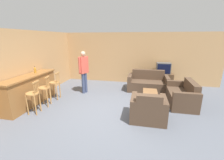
{
  "coord_description": "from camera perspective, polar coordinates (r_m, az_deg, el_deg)",
  "views": [
    {
      "loc": [
        0.97,
        -4.26,
        2.32
      ],
      "look_at": [
        -0.1,
        0.85,
        0.85
      ],
      "focal_mm": 24.0,
      "sensor_mm": 36.0,
      "label": 1
    }
  ],
  "objects": [
    {
      "name": "ground_plane",
      "position": [
        4.94,
        -0.94,
        -12.26
      ],
      "size": [
        24.0,
        24.0,
        0.0
      ],
      "primitive_type": "plane",
      "color": "#565B66"
    },
    {
      "name": "wall_back",
      "position": [
        7.99,
        4.76,
        8.33
      ],
      "size": [
        9.4,
        0.08,
        2.6
      ],
      "color": "tan",
      "rests_on": "ground_plane"
    },
    {
      "name": "wall_left",
      "position": [
        7.03,
        -25.04,
        5.91
      ],
      "size": [
        0.08,
        8.61,
        2.6
      ],
      "color": "tan",
      "rests_on": "ground_plane"
    },
    {
      "name": "bar_counter",
      "position": [
        6.05,
        -28.54,
        -3.35
      ],
      "size": [
        0.55,
        2.3,
        1.07
      ],
      "color": "brown",
      "rests_on": "ground_plane"
    },
    {
      "name": "bar_chair_near",
      "position": [
        5.27,
        -27.85,
        -5.47
      ],
      "size": [
        0.42,
        0.42,
        1.06
      ],
      "color": "#B77F42",
      "rests_on": "ground_plane"
    },
    {
      "name": "bar_chair_mid",
      "position": [
        5.68,
        -24.32,
        -3.56
      ],
      "size": [
        0.45,
        0.45,
        1.06
      ],
      "color": "#B77F42",
      "rests_on": "ground_plane"
    },
    {
      "name": "bar_chair_far",
      "position": [
        6.18,
        -20.91,
        -1.7
      ],
      "size": [
        0.41,
        0.41,
        1.06
      ],
      "color": "#B77F42",
      "rests_on": "ground_plane"
    },
    {
      "name": "couch_far",
      "position": [
        7.0,
        13.42,
        -1.31
      ],
      "size": [
        1.77,
        0.91,
        0.9
      ],
      "color": "#4C3828",
      "rests_on": "ground_plane"
    },
    {
      "name": "armchair_near",
      "position": [
        4.52,
        13.57,
        -10.93
      ],
      "size": [
        1.0,
        0.86,
        0.88
      ],
      "color": "#4C3828",
      "rests_on": "ground_plane"
    },
    {
      "name": "loveseat_right",
      "position": [
        5.95,
        25.18,
        -5.48
      ],
      "size": [
        0.84,
        1.54,
        0.87
      ],
      "color": "#4C3828",
      "rests_on": "ground_plane"
    },
    {
      "name": "coffee_table",
      "position": [
        5.68,
        14.34,
        -5.18
      ],
      "size": [
        0.52,
        0.92,
        0.41
      ],
      "color": "brown",
      "rests_on": "ground_plane"
    },
    {
      "name": "tv_unit",
      "position": [
        7.82,
        18.59,
        0.1
      ],
      "size": [
        0.96,
        0.55,
        0.65
      ],
      "color": "#513823",
      "rests_on": "ground_plane"
    },
    {
      "name": "tv",
      "position": [
        7.69,
        18.97,
        4.32
      ],
      "size": [
        0.66,
        0.42,
        0.52
      ],
      "color": "#4C4C4C",
      "rests_on": "tv_unit"
    },
    {
      "name": "bottle",
      "position": [
        6.23,
        -27.27,
        3.47
      ],
      "size": [
        0.07,
        0.07,
        0.25
      ],
      "color": "#B27A23",
      "rests_on": "bar_counter"
    },
    {
      "name": "person_by_window",
      "position": [
        6.45,
        -10.7,
        3.9
      ],
      "size": [
        0.32,
        0.52,
        1.8
      ],
      "color": "#384260",
      "rests_on": "ground_plane"
    }
  ]
}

